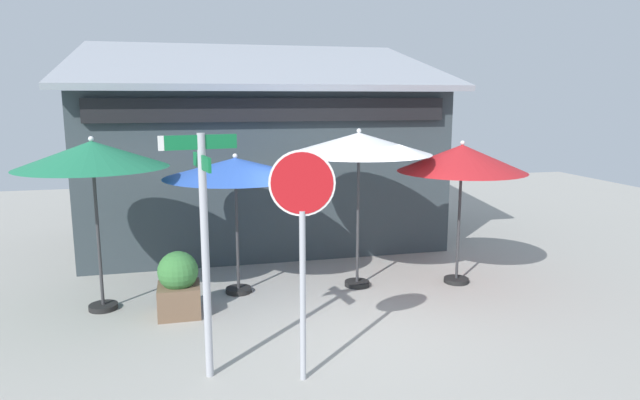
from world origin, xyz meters
The scene contains 9 objects.
ground_plane centered at (0.00, 0.00, -0.05)m, with size 28.00×28.00×0.10m, color #9E9B93.
cafe_building centered at (-0.65, 5.30, 1.80)m, with size 7.99×5.08×4.66m.
street_sign_post centered at (-2.17, -1.32, 1.76)m, with size 0.86×0.80×2.89m.
stop_sign centered at (-1.09, -1.66, 1.88)m, with size 0.73×0.16×2.71m.
patio_umbrella_forest_green_left centered at (-3.69, 1.24, 2.42)m, with size 2.23×2.23×2.71m.
patio_umbrella_royal_blue_center centered at (-1.55, 1.51, 2.12)m, with size 2.36×2.36×2.37m.
patio_umbrella_ivory_right centered at (0.52, 1.36, 2.49)m, with size 2.47×2.47×2.76m.
patio_umbrella_crimson_far_right centered at (2.31, 1.11, 2.22)m, with size 2.22×2.22×2.55m.
sidewalk_planter centered at (-2.52, 0.72, 0.49)m, with size 0.63×0.63×1.00m.
Camera 1 is at (-2.34, -7.61, 3.26)m, focal length 31.24 mm.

